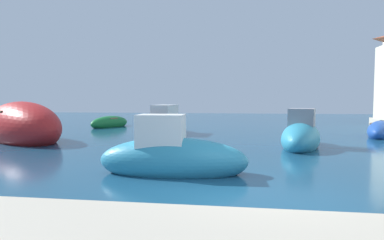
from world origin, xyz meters
The scene contains 7 objects.
ground centered at (0.00, 0.00, 0.00)m, with size 80.00×80.00×0.00m, color navy.
moored_boat_0 centered at (1.96, 7.44, 0.47)m, with size 2.47×4.14×1.89m.
moored_boat_1 centered at (-9.70, 15.80, 0.28)m, with size 2.32×3.64×1.02m.
moored_boat_2 centered at (-10.86, 7.87, 0.67)m, with size 6.77×5.97×2.42m.
moored_boat_4 centered at (-4.82, 11.60, 0.52)m, with size 2.20×4.94×2.01m.
moored_boat_5 centered at (6.88, 12.04, 0.30)m, with size 2.73×3.83×1.09m.
moored_boat_6 centered at (-2.34, 2.00, 0.44)m, with size 4.01×1.53×1.85m.
Camera 1 is at (-0.60, -6.43, 1.97)m, focal length 30.59 mm.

